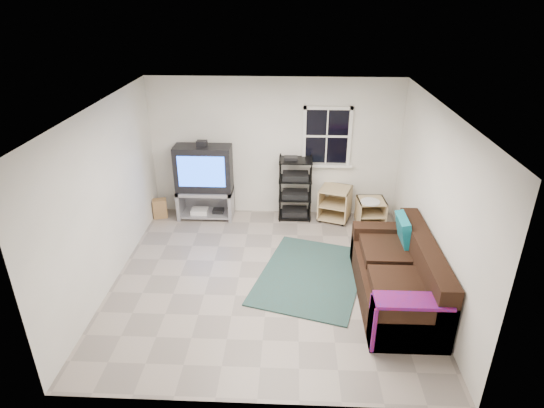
{
  "coord_description": "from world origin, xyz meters",
  "views": [
    {
      "loc": [
        0.31,
        -5.72,
        3.97
      ],
      "look_at": [
        0.04,
        0.4,
        1.06
      ],
      "focal_mm": 30.0,
      "sensor_mm": 36.0,
      "label": 1
    }
  ],
  "objects_px": {
    "av_rack": "(295,192)",
    "side_table_right": "(370,211)",
    "side_table_left": "(335,202)",
    "tv_unit": "(204,176)",
    "sofa": "(399,278)"
  },
  "relations": [
    {
      "from": "av_rack",
      "to": "side_table_right",
      "type": "height_order",
      "value": "av_rack"
    },
    {
      "from": "av_rack",
      "to": "sofa",
      "type": "relative_size",
      "value": 0.55
    },
    {
      "from": "side_table_right",
      "to": "sofa",
      "type": "height_order",
      "value": "sofa"
    },
    {
      "from": "side_table_left",
      "to": "side_table_right",
      "type": "bearing_deg",
      "value": -24.74
    },
    {
      "from": "side_table_right",
      "to": "sofa",
      "type": "bearing_deg",
      "value": -88.44
    },
    {
      "from": "side_table_left",
      "to": "side_table_right",
      "type": "height_order",
      "value": "side_table_left"
    },
    {
      "from": "tv_unit",
      "to": "side_table_left",
      "type": "relative_size",
      "value": 2.23
    },
    {
      "from": "tv_unit",
      "to": "sofa",
      "type": "relative_size",
      "value": 0.69
    },
    {
      "from": "side_table_right",
      "to": "side_table_left",
      "type": "bearing_deg",
      "value": 155.26
    },
    {
      "from": "side_table_left",
      "to": "side_table_right",
      "type": "relative_size",
      "value": 1.22
    },
    {
      "from": "tv_unit",
      "to": "side_table_right",
      "type": "distance_m",
      "value": 3.12
    },
    {
      "from": "side_table_left",
      "to": "side_table_right",
      "type": "distance_m",
      "value": 0.67
    },
    {
      "from": "side_table_right",
      "to": "sofa",
      "type": "distance_m",
      "value": 2.2
    },
    {
      "from": "tv_unit",
      "to": "av_rack",
      "type": "relative_size",
      "value": 1.25
    },
    {
      "from": "side_table_right",
      "to": "tv_unit",
      "type": "bearing_deg",
      "value": 175.33
    }
  ]
}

